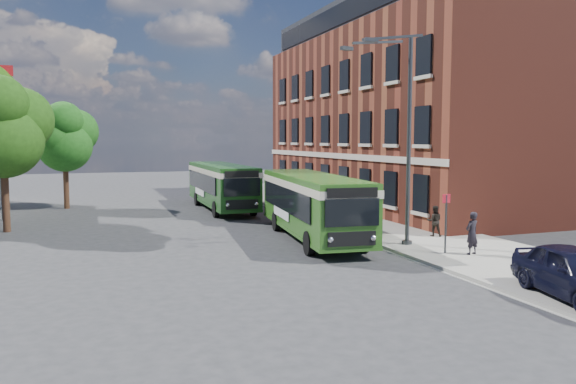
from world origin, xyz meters
name	(u,v)px	position (x,y,z in m)	size (l,w,h in m)	color
ground	(279,247)	(0.00, 0.00, 0.00)	(120.00, 120.00, 0.00)	#2C2C2F
pavement	(345,215)	(7.00, 8.00, 0.07)	(6.00, 48.00, 0.15)	gray
kerb_line	(298,218)	(3.95, 8.00, 0.01)	(0.12, 48.00, 0.01)	beige
brick_office	(410,107)	(14.00, 12.00, 6.97)	(12.10, 26.00, 14.20)	maroon
flagpole	(0,135)	(-12.45, 13.00, 4.94)	(0.95, 0.10, 9.00)	#373A3C
street_lamp	(402,137)	(4.84, -2.00, 4.79)	(2.96, 2.38, 9.00)	#373A3C
bus_stop_sign	(446,219)	(5.60, -4.20, 1.51)	(0.35, 0.08, 2.52)	#373A3C
bus_front	(312,200)	(2.13, 1.38, 1.83)	(3.80, 11.29, 3.02)	#2F661D
bus_rear	(221,182)	(0.65, 13.82, 1.83)	(2.79, 11.41, 3.02)	#1B4E18
parked_car	(575,272)	(5.20, -10.92, 0.91)	(1.80, 4.48, 1.52)	black
pedestrian_a	(472,233)	(6.41, -4.80, 1.00)	(0.62, 0.41, 1.70)	black
pedestrian_b	(434,221)	(7.47, -0.72, 0.87)	(0.71, 0.55, 1.45)	black
tree_left	(4,127)	(-11.68, 8.43, 5.31)	(4.64, 4.41, 7.83)	#331E12
tree_right	(65,137)	(-9.10, 17.76, 4.87)	(4.26, 4.05, 7.19)	#331E12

